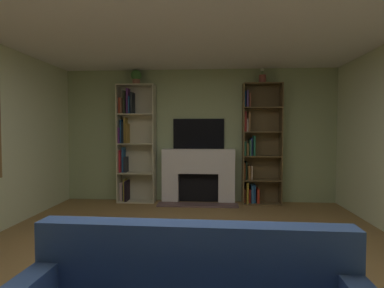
{
  "coord_description": "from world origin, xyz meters",
  "views": [
    {
      "loc": [
        0.29,
        -2.92,
        1.39
      ],
      "look_at": [
        0.0,
        1.28,
        1.21
      ],
      "focal_mm": 29.38,
      "sensor_mm": 36.0,
      "label": 1
    }
  ],
  "objects_px": {
    "bookshelf_right": "(257,149)",
    "potted_plant": "(136,77)",
    "tv": "(199,134)",
    "coffee_table": "(197,264)",
    "vase_with_flowers": "(262,78)",
    "bookshelf_left": "(133,142)",
    "fireplace": "(198,174)"
  },
  "relations": [
    {
      "from": "bookshelf_right",
      "to": "potted_plant",
      "type": "relative_size",
      "value": 8.03
    },
    {
      "from": "tv",
      "to": "coffee_table",
      "type": "distance_m",
      "value": 3.8
    },
    {
      "from": "bookshelf_right",
      "to": "vase_with_flowers",
      "type": "xyz_separation_m",
      "value": [
        0.09,
        -0.03,
        1.33
      ]
    },
    {
      "from": "bookshelf_left",
      "to": "coffee_table",
      "type": "xyz_separation_m",
      "value": [
        1.45,
        -3.58,
        -0.82
      ]
    },
    {
      "from": "coffee_table",
      "to": "fireplace",
      "type": "bearing_deg",
      "value": 92.65
    },
    {
      "from": "tv",
      "to": "fireplace",
      "type": "bearing_deg",
      "value": -90.0
    },
    {
      "from": "bookshelf_left",
      "to": "vase_with_flowers",
      "type": "distance_m",
      "value": 2.76
    },
    {
      "from": "fireplace",
      "to": "vase_with_flowers",
      "type": "bearing_deg",
      "value": -0.82
    },
    {
      "from": "potted_plant",
      "to": "vase_with_flowers",
      "type": "bearing_deg",
      "value": 0.05
    },
    {
      "from": "tv",
      "to": "bookshelf_left",
      "type": "bearing_deg",
      "value": -176.22
    },
    {
      "from": "potted_plant",
      "to": "vase_with_flowers",
      "type": "distance_m",
      "value": 2.39
    },
    {
      "from": "bookshelf_left",
      "to": "bookshelf_right",
      "type": "height_order",
      "value": "same"
    },
    {
      "from": "potted_plant",
      "to": "fireplace",
      "type": "bearing_deg",
      "value": 0.92
    },
    {
      "from": "fireplace",
      "to": "coffee_table",
      "type": "distance_m",
      "value": 3.58
    },
    {
      "from": "bookshelf_right",
      "to": "bookshelf_left",
      "type": "bearing_deg",
      "value": -179.99
    },
    {
      "from": "tv",
      "to": "bookshelf_right",
      "type": "distance_m",
      "value": 1.15
    },
    {
      "from": "coffee_table",
      "to": "bookshelf_left",
      "type": "bearing_deg",
      "value": 112.04
    },
    {
      "from": "bookshelf_left",
      "to": "bookshelf_right",
      "type": "relative_size",
      "value": 1.0
    },
    {
      "from": "potted_plant",
      "to": "bookshelf_left",
      "type": "bearing_deg",
      "value": 158.73
    },
    {
      "from": "potted_plant",
      "to": "vase_with_flowers",
      "type": "xyz_separation_m",
      "value": [
        2.39,
        0.0,
        -0.06
      ]
    },
    {
      "from": "potted_plant",
      "to": "bookshelf_right",
      "type": "bearing_deg",
      "value": 0.89
    },
    {
      "from": "tv",
      "to": "bookshelf_left",
      "type": "distance_m",
      "value": 1.3
    },
    {
      "from": "tv",
      "to": "bookshelf_left",
      "type": "xyz_separation_m",
      "value": [
        -1.29,
        -0.08,
        -0.16
      ]
    },
    {
      "from": "fireplace",
      "to": "tv",
      "type": "distance_m",
      "value": 0.78
    },
    {
      "from": "potted_plant",
      "to": "vase_with_flowers",
      "type": "height_order",
      "value": "vase_with_flowers"
    },
    {
      "from": "bookshelf_right",
      "to": "coffee_table",
      "type": "height_order",
      "value": "bookshelf_right"
    },
    {
      "from": "bookshelf_left",
      "to": "vase_with_flowers",
      "type": "xyz_separation_m",
      "value": [
        2.48,
        -0.03,
        1.2
      ]
    },
    {
      "from": "bookshelf_right",
      "to": "vase_with_flowers",
      "type": "relative_size",
      "value": 7.96
    },
    {
      "from": "fireplace",
      "to": "vase_with_flowers",
      "type": "xyz_separation_m",
      "value": [
        1.19,
        -0.02,
        1.81
      ]
    },
    {
      "from": "fireplace",
      "to": "bookshelf_right",
      "type": "xyz_separation_m",
      "value": [
        1.11,
        0.02,
        0.48
      ]
    },
    {
      "from": "bookshelf_right",
      "to": "vase_with_flowers",
      "type": "height_order",
      "value": "vase_with_flowers"
    },
    {
      "from": "fireplace",
      "to": "potted_plant",
      "type": "distance_m",
      "value": 2.21
    }
  ]
}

